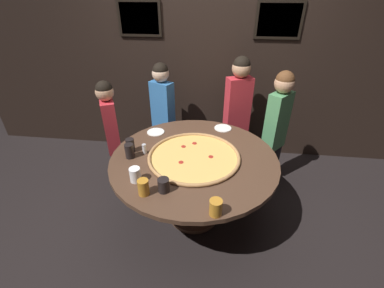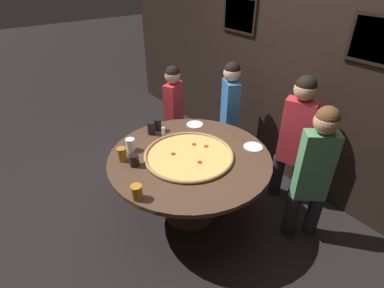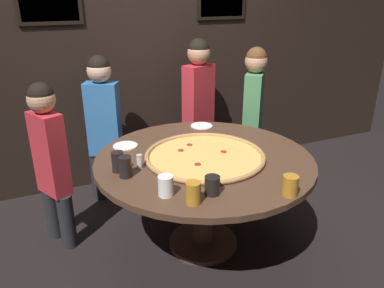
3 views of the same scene
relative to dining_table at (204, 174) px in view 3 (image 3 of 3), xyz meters
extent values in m
plane|color=black|center=(0.00, 0.00, -0.60)|extent=(24.00, 24.00, 0.00)
cube|color=black|center=(0.00, 1.36, 0.70)|extent=(6.40, 0.06, 2.60)
cube|color=black|center=(-0.80, 1.32, 1.15)|extent=(0.52, 0.02, 0.40)
cube|color=#936B5B|center=(-0.80, 1.31, 1.15)|extent=(0.46, 0.01, 0.34)
cylinder|color=#4C3323|center=(0.00, 0.00, 0.12)|extent=(1.53, 1.53, 0.04)
cylinder|color=#4C3323|center=(0.00, 0.00, -0.25)|extent=(0.16, 0.16, 0.70)
cylinder|color=#4C3323|center=(0.00, 0.00, -0.58)|extent=(0.52, 0.52, 0.04)
cylinder|color=#EAB75B|center=(0.00, -0.01, 0.14)|extent=(0.80, 0.80, 0.01)
torus|color=#B27F4C|center=(0.00, -0.01, 0.15)|extent=(0.84, 0.84, 0.03)
cylinder|color=#A8281E|center=(-0.10, -0.12, 0.15)|extent=(0.04, 0.04, 0.00)
cylinder|color=#A8281E|center=(-0.12, 0.14, 0.15)|extent=(0.04, 0.04, 0.00)
cylinder|color=#A8281E|center=(0.15, 0.00, 0.15)|extent=(0.04, 0.04, 0.00)
cylinder|color=#A8281E|center=(-0.02, 0.22, 0.15)|extent=(0.04, 0.04, 0.00)
cylinder|color=#BC7A23|center=(-0.32, -0.53, 0.20)|extent=(0.08, 0.08, 0.13)
cylinder|color=white|center=(-0.43, -0.39, 0.20)|extent=(0.09, 0.09, 0.12)
cylinder|color=black|center=(-0.60, 0.02, 0.20)|extent=(0.08, 0.08, 0.13)
cylinder|color=black|center=(-0.18, -0.48, 0.19)|extent=(0.09, 0.09, 0.11)
cylinder|color=#BC7A23|center=(0.22, -0.67, 0.20)|extent=(0.09, 0.09, 0.12)
cylinder|color=black|center=(-0.58, -0.07, 0.20)|extent=(0.08, 0.08, 0.14)
cylinder|color=white|center=(0.25, 0.59, 0.14)|extent=(0.19, 0.19, 0.01)
cylinder|color=white|center=(-0.46, 0.41, 0.14)|extent=(0.18, 0.18, 0.01)
cylinder|color=silver|center=(-0.46, 0.01, 0.18)|extent=(0.04, 0.04, 0.08)
cylinder|color=#B7B7BC|center=(-0.46, 0.01, 0.23)|extent=(0.04, 0.04, 0.01)
cylinder|color=#232328|center=(0.91, 0.79, -0.37)|extent=(0.18, 0.18, 0.47)
cylinder|color=#232328|center=(0.77, 0.63, -0.37)|extent=(0.18, 0.18, 0.47)
cube|color=#4C8C59|center=(0.84, 0.71, 0.20)|extent=(0.30, 0.31, 0.66)
sphere|color=tan|center=(0.84, 0.71, 0.63)|extent=(0.20, 0.20, 0.20)
sphere|color=brown|center=(0.84, 0.71, 0.66)|extent=(0.19, 0.19, 0.19)
cylinder|color=#232328|center=(-0.94, 0.40, -0.39)|extent=(0.16, 0.16, 0.44)
cylinder|color=#232328|center=(-1.03, 0.57, -0.39)|extent=(0.16, 0.16, 0.44)
cube|color=red|center=(-0.99, 0.49, 0.14)|extent=(0.24, 0.30, 0.61)
sphere|color=tan|center=(-0.99, 0.49, 0.54)|extent=(0.19, 0.19, 0.19)
sphere|color=black|center=(-0.99, 0.49, 0.57)|extent=(0.17, 0.17, 0.17)
cylinder|color=#232328|center=(0.52, 1.06, -0.36)|extent=(0.17, 0.17, 0.49)
cylinder|color=#232328|center=(0.32, 0.98, -0.36)|extent=(0.17, 0.17, 0.49)
cube|color=red|center=(0.42, 1.02, 0.23)|extent=(0.33, 0.26, 0.69)
sphere|color=tan|center=(0.42, 1.02, 0.68)|extent=(0.21, 0.21, 0.21)
sphere|color=black|center=(0.42, 1.02, 0.72)|extent=(0.20, 0.20, 0.20)
cylinder|color=#232328|center=(-0.41, 0.93, -0.37)|extent=(0.17, 0.17, 0.46)
cylinder|color=#232328|center=(-0.60, 1.03, -0.37)|extent=(0.17, 0.17, 0.46)
cube|color=#3370B2|center=(-0.51, 0.98, 0.18)|extent=(0.31, 0.26, 0.65)
sphere|color=beige|center=(-0.51, 0.98, 0.60)|extent=(0.20, 0.20, 0.20)
sphere|color=black|center=(-0.51, 0.98, 0.64)|extent=(0.18, 0.18, 0.18)
camera|label=1|loc=(0.21, -1.92, 1.46)|focal=24.00mm
camera|label=2|loc=(1.86, -1.38, 1.72)|focal=28.00mm
camera|label=3|loc=(-1.03, -2.15, 1.22)|focal=35.00mm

